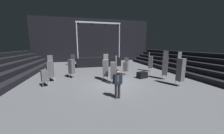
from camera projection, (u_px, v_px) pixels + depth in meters
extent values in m
cube|color=#515459|center=(114.00, 84.00, 9.80)|extent=(22.00, 30.00, 0.10)
cube|color=black|center=(94.00, 40.00, 23.45)|extent=(22.00, 0.30, 8.00)
cube|color=black|center=(10.00, 84.00, 8.92)|extent=(0.75, 24.00, 0.45)
cube|color=black|center=(183.00, 73.00, 12.51)|extent=(0.75, 24.00, 0.45)
cube|color=black|center=(189.00, 68.00, 12.61)|extent=(0.75, 24.00, 0.45)
cube|color=black|center=(196.00, 64.00, 12.71)|extent=(0.75, 24.00, 0.45)
cube|color=black|center=(202.00, 59.00, 12.81)|extent=(0.75, 24.00, 0.45)
cube|color=black|center=(208.00, 55.00, 12.91)|extent=(0.75, 24.00, 0.45)
cube|color=black|center=(98.00, 61.00, 18.71)|extent=(6.39, 3.20, 1.29)
cylinder|color=#9EA0A8|center=(77.00, 41.00, 16.20)|extent=(0.16, 0.16, 4.78)
cylinder|color=#9EA0A8|center=(119.00, 41.00, 17.59)|extent=(0.16, 0.16, 4.78)
cube|color=#9EA0A8|center=(99.00, 23.00, 16.48)|extent=(6.09, 0.20, 0.20)
cylinder|color=black|center=(78.00, 24.00, 15.88)|extent=(0.18, 0.18, 0.22)
cylinder|color=black|center=(92.00, 24.00, 16.31)|extent=(0.18, 0.18, 0.22)
cylinder|color=black|center=(105.00, 25.00, 16.73)|extent=(0.18, 0.18, 0.22)
cylinder|color=black|center=(118.00, 25.00, 17.15)|extent=(0.18, 0.18, 0.22)
cylinder|color=black|center=(119.00, 91.00, 7.00)|extent=(0.15, 0.15, 0.84)
cylinder|color=black|center=(116.00, 91.00, 6.96)|extent=(0.15, 0.15, 0.84)
cube|color=silver|center=(118.00, 80.00, 6.80)|extent=(0.19, 0.11, 0.59)
cube|color=black|center=(118.00, 79.00, 6.86)|extent=(0.41, 0.25, 0.59)
cube|color=brown|center=(118.00, 79.00, 6.73)|extent=(0.06, 0.02, 0.38)
cylinder|color=black|center=(122.00, 79.00, 6.90)|extent=(0.10, 0.10, 0.55)
cylinder|color=black|center=(114.00, 79.00, 6.81)|extent=(0.10, 0.10, 0.55)
sphere|color=tan|center=(118.00, 72.00, 6.78)|extent=(0.20, 0.20, 0.20)
sphere|color=black|center=(118.00, 71.00, 6.77)|extent=(0.16, 0.16, 0.16)
cylinder|color=#B2B5BA|center=(111.00, 82.00, 9.57)|extent=(0.02, 0.02, 0.40)
cylinder|color=#B2B5BA|center=(112.00, 80.00, 9.94)|extent=(0.02, 0.02, 0.40)
cylinder|color=#B2B5BA|center=(116.00, 82.00, 9.51)|extent=(0.02, 0.02, 0.40)
cylinder|color=#B2B5BA|center=(116.00, 81.00, 9.87)|extent=(0.02, 0.02, 0.40)
cube|color=#4C4C51|center=(114.00, 78.00, 9.68)|extent=(0.58, 0.58, 0.08)
cube|color=#4C4C51|center=(114.00, 77.00, 9.66)|extent=(0.58, 0.58, 0.08)
cube|color=#4C4C51|center=(114.00, 76.00, 9.65)|extent=(0.58, 0.58, 0.08)
cube|color=#4C4C51|center=(114.00, 75.00, 9.63)|extent=(0.58, 0.58, 0.08)
cube|color=#4C4C51|center=(114.00, 74.00, 9.62)|extent=(0.58, 0.58, 0.08)
cube|color=#4C4C51|center=(114.00, 73.00, 9.60)|extent=(0.58, 0.58, 0.08)
cube|color=#4C4C51|center=(114.00, 72.00, 9.59)|extent=(0.58, 0.58, 0.08)
cube|color=#4C4C51|center=(114.00, 71.00, 9.57)|extent=(0.58, 0.58, 0.08)
cube|color=#4C4C51|center=(114.00, 70.00, 9.56)|extent=(0.58, 0.58, 0.08)
cube|color=#4C4C51|center=(114.00, 69.00, 9.55)|extent=(0.58, 0.58, 0.08)
cube|color=#4C4C51|center=(114.00, 68.00, 9.53)|extent=(0.58, 0.58, 0.08)
cube|color=#4C4C51|center=(114.00, 67.00, 9.52)|extent=(0.58, 0.58, 0.08)
cube|color=#4C4C51|center=(114.00, 66.00, 9.50)|extent=(0.58, 0.58, 0.08)
cube|color=#4C4C51|center=(114.00, 65.00, 9.49)|extent=(0.58, 0.58, 0.08)
cube|color=#4C4C51|center=(114.00, 64.00, 9.47)|extent=(0.58, 0.58, 0.08)
cube|color=#4C4C51|center=(114.00, 62.00, 9.46)|extent=(0.58, 0.58, 0.08)
cube|color=#4C4C51|center=(116.00, 59.00, 9.38)|extent=(0.21, 0.39, 0.46)
cylinder|color=#B2B5BA|center=(152.00, 69.00, 14.52)|extent=(0.02, 0.02, 0.40)
cylinder|color=#B2B5BA|center=(152.00, 70.00, 14.18)|extent=(0.02, 0.02, 0.40)
cylinder|color=#B2B5BA|center=(149.00, 69.00, 14.68)|extent=(0.02, 0.02, 0.40)
cylinder|color=#B2B5BA|center=(148.00, 70.00, 14.34)|extent=(0.02, 0.02, 0.40)
cube|color=#4C4C51|center=(150.00, 68.00, 14.39)|extent=(0.62, 0.62, 0.08)
cube|color=#4C4C51|center=(150.00, 67.00, 14.37)|extent=(0.62, 0.62, 0.08)
cube|color=#4C4C51|center=(150.00, 66.00, 14.36)|extent=(0.62, 0.62, 0.08)
cube|color=#4C4C51|center=(150.00, 65.00, 14.34)|extent=(0.62, 0.62, 0.08)
cube|color=#4C4C51|center=(150.00, 65.00, 14.33)|extent=(0.62, 0.62, 0.08)
cube|color=#4C4C51|center=(150.00, 64.00, 14.31)|extent=(0.62, 0.62, 0.08)
cube|color=#4C4C51|center=(151.00, 63.00, 14.30)|extent=(0.62, 0.62, 0.08)
cube|color=#4C4C51|center=(151.00, 63.00, 14.28)|extent=(0.62, 0.62, 0.08)
cube|color=#4C4C51|center=(151.00, 62.00, 14.27)|extent=(0.62, 0.62, 0.08)
cube|color=#4C4C51|center=(151.00, 61.00, 14.25)|extent=(0.62, 0.62, 0.08)
cube|color=#4C4C51|center=(151.00, 60.00, 14.24)|extent=(0.62, 0.62, 0.08)
cube|color=#4C4C51|center=(151.00, 60.00, 14.22)|extent=(0.62, 0.62, 0.08)
cube|color=#4C4C51|center=(151.00, 59.00, 14.21)|extent=(0.62, 0.62, 0.08)
cube|color=#4C4C51|center=(151.00, 58.00, 14.19)|extent=(0.62, 0.62, 0.08)
cube|color=#4C4C51|center=(151.00, 58.00, 14.18)|extent=(0.62, 0.62, 0.08)
cube|color=#4C4C51|center=(151.00, 57.00, 14.17)|extent=(0.62, 0.62, 0.08)
cube|color=#4C4C51|center=(149.00, 54.00, 14.20)|extent=(0.30, 0.34, 0.46)
cylinder|color=#B2B5BA|center=(183.00, 84.00, 9.08)|extent=(0.02, 0.02, 0.40)
cylinder|color=#B2B5BA|center=(180.00, 84.00, 8.92)|extent=(0.02, 0.02, 0.40)
cylinder|color=#B2B5BA|center=(179.00, 82.00, 9.42)|extent=(0.02, 0.02, 0.40)
cylinder|color=#B2B5BA|center=(175.00, 83.00, 9.25)|extent=(0.02, 0.02, 0.40)
cube|color=#4C4C51|center=(180.00, 80.00, 9.13)|extent=(0.53, 0.53, 0.08)
cube|color=#4C4C51|center=(180.00, 79.00, 9.11)|extent=(0.53, 0.53, 0.08)
cube|color=#4C4C51|center=(180.00, 78.00, 9.10)|extent=(0.53, 0.53, 0.08)
cube|color=#4C4C51|center=(180.00, 77.00, 9.08)|extent=(0.53, 0.53, 0.08)
cube|color=#4C4C51|center=(180.00, 76.00, 9.07)|extent=(0.53, 0.53, 0.08)
cube|color=#4C4C51|center=(180.00, 75.00, 9.05)|extent=(0.53, 0.53, 0.08)
cube|color=#4C4C51|center=(180.00, 74.00, 9.04)|extent=(0.53, 0.53, 0.08)
cube|color=#4C4C51|center=(180.00, 73.00, 9.02)|extent=(0.53, 0.53, 0.08)
cube|color=#4C4C51|center=(181.00, 71.00, 9.01)|extent=(0.53, 0.53, 0.08)
cube|color=#4C4C51|center=(181.00, 70.00, 8.99)|extent=(0.53, 0.53, 0.08)
cube|color=#4C4C51|center=(181.00, 69.00, 8.98)|extent=(0.53, 0.53, 0.08)
cube|color=#4C4C51|center=(181.00, 68.00, 8.96)|extent=(0.53, 0.53, 0.08)
cube|color=#4C4C51|center=(181.00, 67.00, 8.95)|extent=(0.53, 0.53, 0.08)
cube|color=#4C4C51|center=(181.00, 66.00, 8.94)|extent=(0.53, 0.53, 0.08)
cube|color=#4C4C51|center=(181.00, 65.00, 8.92)|extent=(0.53, 0.53, 0.08)
cube|color=#4C4C51|center=(181.00, 63.00, 8.91)|extent=(0.53, 0.53, 0.08)
cube|color=#4C4C51|center=(181.00, 62.00, 8.89)|extent=(0.53, 0.53, 0.08)
cube|color=#4C4C51|center=(182.00, 61.00, 8.88)|extent=(0.53, 0.53, 0.08)
cube|color=#4C4C51|center=(182.00, 60.00, 8.86)|extent=(0.53, 0.53, 0.08)
cube|color=#4C4C51|center=(182.00, 59.00, 8.85)|extent=(0.53, 0.53, 0.08)
cube|color=#4C4C51|center=(180.00, 55.00, 8.97)|extent=(0.41, 0.14, 0.46)
cylinder|color=#B2B5BA|center=(43.00, 85.00, 8.79)|extent=(0.02, 0.02, 0.40)
cylinder|color=#B2B5BA|center=(42.00, 84.00, 9.08)|extent=(0.02, 0.02, 0.40)
cylinder|color=#B2B5BA|center=(49.00, 84.00, 9.02)|extent=(0.02, 0.02, 0.40)
cylinder|color=#B2B5BA|center=(48.00, 83.00, 9.31)|extent=(0.02, 0.02, 0.40)
cube|color=#4C4C51|center=(45.00, 81.00, 9.01)|extent=(0.58, 0.58, 0.08)
cube|color=#4C4C51|center=(45.00, 80.00, 8.99)|extent=(0.58, 0.58, 0.08)
cube|color=#4C4C51|center=(45.00, 79.00, 8.98)|extent=(0.58, 0.58, 0.08)
cube|color=#4C4C51|center=(45.00, 77.00, 8.96)|extent=(0.58, 0.58, 0.08)
cube|color=#4C4C51|center=(45.00, 76.00, 8.95)|extent=(0.58, 0.58, 0.08)
cube|color=#4C4C51|center=(44.00, 75.00, 8.93)|extent=(0.58, 0.58, 0.08)
cube|color=#4C4C51|center=(44.00, 74.00, 8.92)|extent=(0.58, 0.58, 0.08)
cube|color=#4C4C51|center=(44.00, 73.00, 8.90)|extent=(0.58, 0.58, 0.08)
cube|color=#4C4C51|center=(44.00, 72.00, 8.89)|extent=(0.58, 0.58, 0.08)
cube|color=#4C4C51|center=(44.00, 71.00, 8.87)|extent=(0.58, 0.58, 0.08)
cube|color=#4C4C51|center=(47.00, 67.00, 8.95)|extent=(0.22, 0.39, 0.46)
cylinder|color=#B2B5BA|center=(54.00, 79.00, 10.26)|extent=(0.02, 0.02, 0.40)
cylinder|color=#B2B5BA|center=(49.00, 80.00, 10.11)|extent=(0.02, 0.02, 0.40)
cylinder|color=#B2B5BA|center=(54.00, 78.00, 10.60)|extent=(0.02, 0.02, 0.40)
cylinder|color=#B2B5BA|center=(49.00, 79.00, 10.45)|extent=(0.02, 0.02, 0.40)
cube|color=#4C4C51|center=(52.00, 76.00, 10.31)|extent=(0.51, 0.51, 0.08)
cube|color=#4C4C51|center=(51.00, 75.00, 10.30)|extent=(0.51, 0.51, 0.08)
cube|color=#4C4C51|center=(51.00, 74.00, 10.28)|extent=(0.51, 0.51, 0.08)
cube|color=#4C4C51|center=(51.00, 73.00, 10.27)|extent=(0.51, 0.51, 0.08)
cube|color=#4C4C51|center=(51.00, 72.00, 10.25)|extent=(0.51, 0.51, 0.08)
cube|color=#4C4C51|center=(51.00, 71.00, 10.24)|extent=(0.51, 0.51, 0.08)
cube|color=#4C4C51|center=(51.00, 70.00, 10.22)|extent=(0.51, 0.51, 0.08)
cube|color=#4C4C51|center=(51.00, 69.00, 10.21)|extent=(0.51, 0.51, 0.08)
cube|color=#4C4C51|center=(51.00, 68.00, 10.19)|extent=(0.51, 0.51, 0.08)
cube|color=#4C4C51|center=(51.00, 67.00, 10.18)|extent=(0.51, 0.51, 0.08)
cube|color=#4C4C51|center=(51.00, 66.00, 10.16)|extent=(0.51, 0.51, 0.08)
cube|color=#4C4C51|center=(51.00, 65.00, 10.15)|extent=(0.51, 0.51, 0.08)
cube|color=#4C4C51|center=(50.00, 64.00, 10.13)|extent=(0.51, 0.51, 0.08)
cube|color=#4C4C51|center=(50.00, 63.00, 10.12)|extent=(0.51, 0.51, 0.08)
cube|color=#4C4C51|center=(50.00, 62.00, 10.11)|extent=(0.51, 0.51, 0.08)
cube|color=#4C4C51|center=(50.00, 61.00, 10.09)|extent=(0.51, 0.51, 0.08)
cube|color=#4C4C51|center=(50.00, 58.00, 10.22)|extent=(0.41, 0.12, 0.46)
cylinder|color=#B2B5BA|center=(127.00, 73.00, 12.45)|extent=(0.02, 0.02, 0.40)
cylinder|color=#B2B5BA|center=(123.00, 73.00, 12.61)|extent=(0.02, 0.02, 0.40)
cylinder|color=#B2B5BA|center=(128.00, 73.00, 12.78)|extent=(0.02, 0.02, 0.40)
cylinder|color=#B2B5BA|center=(125.00, 72.00, 12.95)|extent=(0.02, 0.02, 0.40)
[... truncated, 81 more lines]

